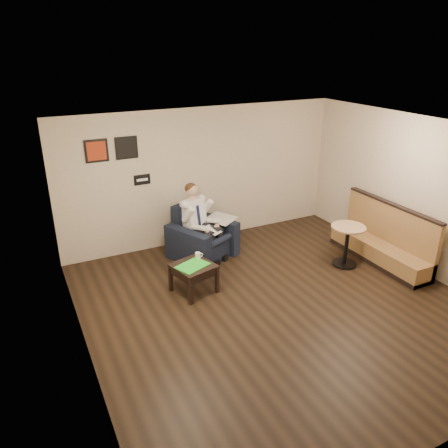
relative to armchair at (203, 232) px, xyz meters
name	(u,v)px	position (x,y,z in m)	size (l,w,h in m)	color
ground	(280,306)	(0.39, -2.20, -0.51)	(6.00, 6.00, 0.00)	black
wall_back	(203,176)	(0.39, 0.80, 0.89)	(6.00, 0.02, 2.80)	beige
wall_left	(79,270)	(-2.61, -2.20, 0.89)	(0.02, 6.00, 2.80)	beige
wall_right	(425,197)	(3.39, -2.20, 0.89)	(0.02, 6.00, 2.80)	beige
ceiling	(290,134)	(0.39, -2.20, 2.29)	(6.00, 6.00, 0.02)	white
seating_sign	(142,180)	(-0.91, 0.79, 0.99)	(0.32, 0.02, 0.20)	black
art_print_left	(96,151)	(-1.71, 0.79, 1.64)	(0.42, 0.03, 0.42)	#AF3215
art_print_right	(126,148)	(-1.16, 0.79, 1.64)	(0.42, 0.03, 0.42)	black
armchair	(203,232)	(0.00, 0.00, 0.00)	(1.06, 1.06, 1.03)	black
seated_man	(207,225)	(0.05, -0.12, 0.19)	(0.67, 1.00, 1.41)	white
lap_papers	(212,230)	(0.10, -0.22, 0.12)	(0.23, 0.33, 0.01)	white
newspaper	(221,219)	(0.44, 0.07, 0.19)	(0.45, 0.56, 0.01)	silver
side_table	(194,278)	(-0.69, -1.16, -0.26)	(0.63, 0.63, 0.51)	black
green_folder	(192,266)	(-0.71, -1.19, 0.01)	(0.51, 0.37, 0.01)	green
coffee_mug	(198,256)	(-0.52, -0.98, 0.06)	(0.09, 0.09, 0.11)	white
smartphone	(189,260)	(-0.68, -0.97, 0.01)	(0.16, 0.08, 0.01)	black
banquette	(381,234)	(2.98, -1.72, 0.06)	(0.53, 2.22, 1.14)	olive
cafe_table	(346,246)	(2.30, -1.55, -0.12)	(0.64, 0.64, 0.80)	tan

